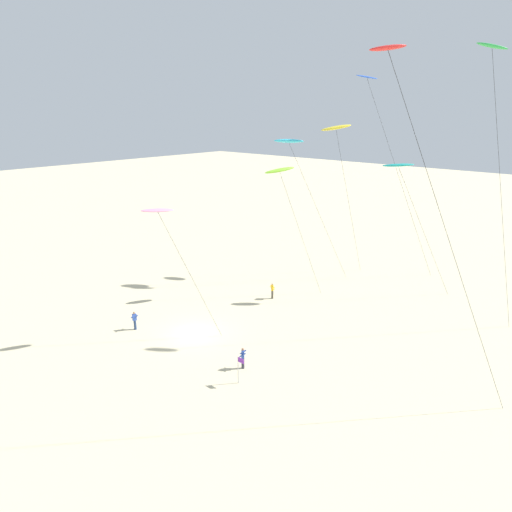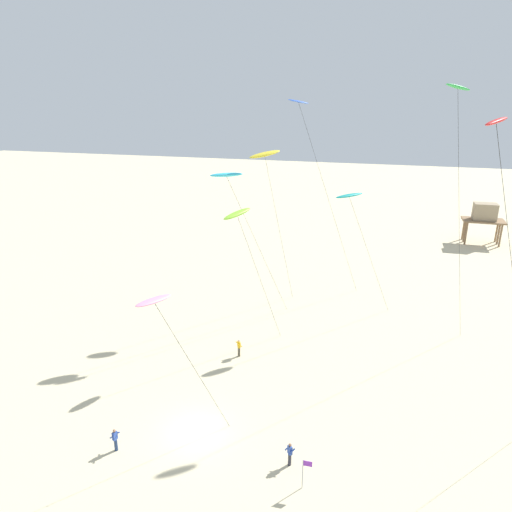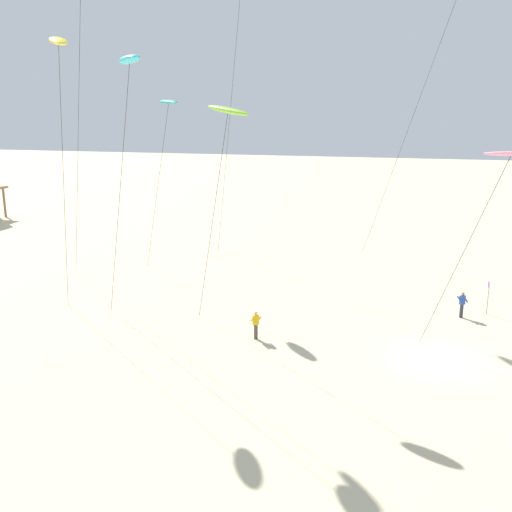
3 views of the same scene
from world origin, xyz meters
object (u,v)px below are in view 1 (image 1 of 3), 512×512
kite_pink (158,212)px  kite_flyer_middle (272,290)px  kite_flyer_nearest (243,358)px  kite_yellow (336,128)px  kite_red (392,62)px  kite_cyan (289,142)px  kite_lime (280,171)px  marker_flag (240,365)px  kite_green (493,53)px  kite_flyer_furthest (135,320)px  kite_blue (369,84)px  kite_teal (399,166)px

kite_pink → kite_flyer_middle: size_ratio=6.67×
kite_flyer_nearest → kite_yellow: bearing=107.5°
kite_red → kite_flyer_nearest: bearing=-172.1°
kite_cyan → kite_flyer_nearest: (9.47, -17.42, -14.27)m
kite_lime → marker_flag: bearing=-60.3°
kite_green → kite_flyer_nearest: size_ratio=13.86×
kite_flyer_middle → kite_flyer_furthest: 14.03m
kite_flyer_nearest → kite_blue: bearing=99.2°
kite_blue → kite_flyer_nearest: size_ratio=13.06×
kite_green → kite_blue: bearing=155.5°
marker_flag → kite_cyan: bearing=119.3°
kite_yellow → kite_flyer_middle: bearing=-88.0°
kite_teal → kite_flyer_middle: size_ratio=8.11×
kite_flyer_nearest → kite_green: bearing=61.4°
kite_teal → kite_flyer_nearest: (-1.56, -20.19, -12.34)m
kite_cyan → kite_yellow: 5.98m
kite_green → kite_red: kite_green is taller
kite_pink → kite_flyer_nearest: (8.22, 0.69, -9.90)m
kite_teal → kite_flyer_nearest: 23.71m
kite_lime → kite_flyer_furthest: size_ratio=7.90×
kite_red → kite_flyer_furthest: 28.68m
kite_green → kite_flyer_furthest: size_ratio=13.86×
kite_red → kite_pink: bearing=-173.6°
kite_pink → kite_blue: bearing=79.3°
kite_blue → kite_flyer_middle: bearing=-104.9°
kite_cyan → kite_pink: size_ratio=1.39×
kite_blue → marker_flag: size_ratio=10.39×
kite_flyer_nearest → kite_teal: bearing=85.6°
kite_pink → marker_flag: 13.28m
kite_green → marker_flag: (-8.14, -18.80, -20.80)m
kite_blue → kite_lime: 13.35m
kite_yellow → kite_flyer_middle: size_ratio=10.17×
kite_cyan → kite_green: bearing=-0.8°
kite_yellow → kite_flyer_furthest: bearing=-99.8°
kite_green → kite_teal: bearing=158.8°
kite_yellow → kite_red: kite_red is taller
kite_yellow → kite_flyer_nearest: (7.17, -22.80, -15.51)m
kite_yellow → kite_pink: (-1.05, -23.49, -5.62)m
kite_yellow → kite_lime: bearing=-90.1°
kite_pink → marker_flag: kite_pink is taller
kite_yellow → kite_teal: 9.65m
kite_teal → kite_flyer_nearest: bearing=-94.4°
kite_pink → kite_red: 20.14m
kite_green → marker_flag: kite_green is taller
kite_teal → kite_flyer_middle: (-8.35, -8.52, -12.34)m
kite_cyan → marker_flag: bearing=-60.7°
kite_green → kite_pink: size_ratio=2.08×
kite_cyan → marker_flag: 25.77m
kite_teal → marker_flag: bearing=-90.9°
kite_yellow → kite_flyer_middle: (0.38, -11.13, -15.51)m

